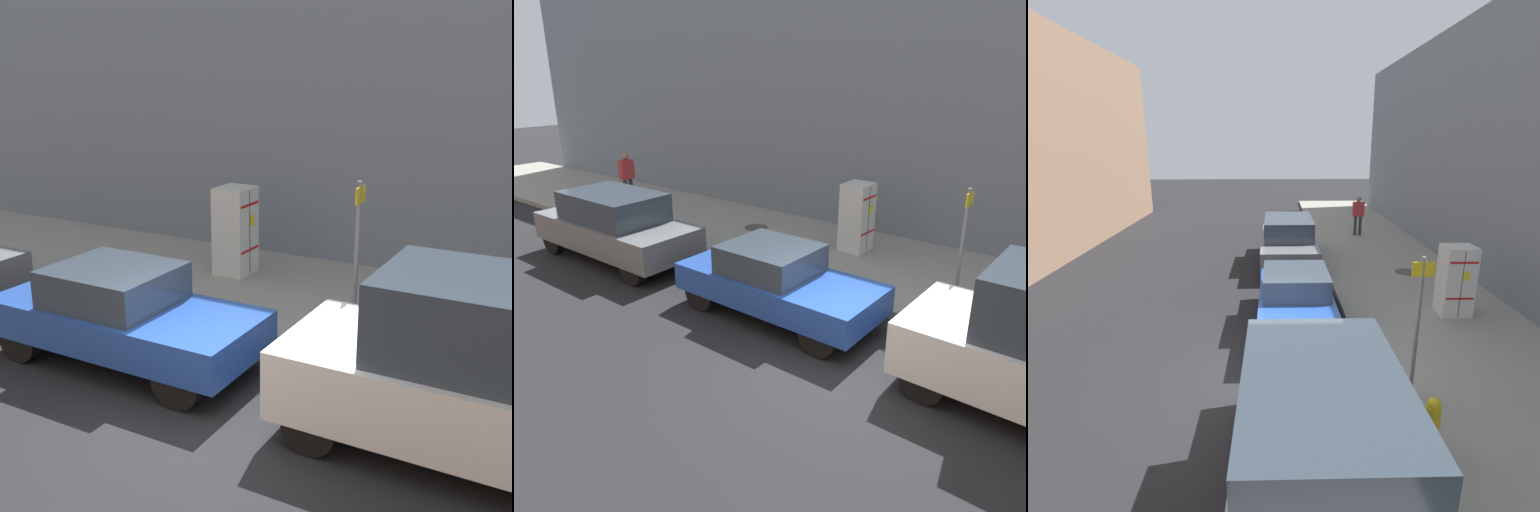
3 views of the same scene
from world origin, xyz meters
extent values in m
plane|color=black|center=(0.00, 0.00, 0.00)|extent=(80.00, 80.00, 0.00)
cube|color=gray|center=(-4.24, 0.00, 0.08)|extent=(4.51, 44.00, 0.16)
cube|color=slate|center=(-7.60, 0.00, 4.15)|extent=(2.21, 39.60, 8.30)
cube|color=silver|center=(-4.75, -2.53, 1.06)|extent=(0.77, 0.67, 1.79)
cube|color=black|center=(-4.75, -2.20, 1.06)|extent=(0.01, 0.01, 1.70)
cube|color=yellow|center=(-4.85, -2.20, 1.29)|extent=(0.16, 0.01, 0.22)
cube|color=red|center=(-4.75, -2.20, 1.63)|extent=(0.69, 0.01, 0.05)
cube|color=red|center=(-4.75, -2.20, 0.70)|extent=(0.69, 0.01, 0.05)
cylinder|color=#47443F|center=(-4.61, -5.85, 0.17)|extent=(0.70, 0.70, 0.02)
cylinder|color=slate|center=(-2.55, 0.85, 1.43)|extent=(0.07, 0.07, 2.53)
cube|color=yellow|center=(-2.55, 0.87, 2.49)|extent=(0.36, 0.02, 0.24)
cylinder|color=gold|center=(-2.44, 2.04, 0.50)|extent=(0.22, 0.22, 0.68)
sphere|color=gold|center=(-2.44, 2.04, 0.86)|extent=(0.20, 0.20, 0.20)
cylinder|color=#333338|center=(-4.18, -11.29, 0.60)|extent=(0.14, 0.14, 0.88)
cylinder|color=#333338|center=(-3.95, -11.29, 0.60)|extent=(0.14, 0.14, 0.88)
cube|color=#B73338|center=(-4.06, -11.29, 1.38)|extent=(0.51, 0.22, 0.66)
sphere|color=#8C664C|center=(-4.06, -11.29, 1.83)|extent=(0.24, 0.24, 0.24)
cube|color=slate|center=(-0.70, -7.28, 0.71)|extent=(1.92, 4.63, 0.70)
cube|color=#2D3842|center=(-0.70, -7.28, 1.41)|extent=(1.69, 2.55, 0.70)
cylinder|color=black|center=(-1.52, -5.58, 0.36)|extent=(0.22, 0.73, 0.73)
cylinder|color=black|center=(0.13, -5.58, 0.36)|extent=(0.22, 0.73, 0.73)
cylinder|color=black|center=(-1.52, -8.98, 0.36)|extent=(0.22, 0.73, 0.73)
cylinder|color=black|center=(0.13, -8.98, 0.36)|extent=(0.22, 0.73, 0.73)
cube|color=#23479E|center=(-0.70, -2.00, 0.64)|extent=(1.75, 4.10, 0.55)
cube|color=#2D3842|center=(-0.70, -2.20, 1.19)|extent=(1.54, 1.72, 0.55)
cylinder|color=black|center=(-1.44, -0.56, 0.36)|extent=(0.22, 0.73, 0.73)
cylinder|color=black|center=(0.05, -0.56, 0.36)|extent=(0.22, 0.73, 0.73)
cylinder|color=black|center=(-1.44, -3.43, 0.36)|extent=(0.22, 0.73, 0.73)
cylinder|color=black|center=(0.05, -3.43, 0.36)|extent=(0.22, 0.73, 0.73)
cylinder|color=black|center=(-1.54, 1.35, 0.33)|extent=(0.22, 0.66, 0.66)
cylinder|color=black|center=(0.15, 1.35, 0.33)|extent=(0.22, 0.66, 0.66)
camera|label=1|loc=(6.07, 3.92, 4.27)|focal=45.00mm
camera|label=2|loc=(6.47, 3.45, 4.67)|focal=35.00mm
camera|label=3|loc=(-0.19, 6.80, 4.48)|focal=28.00mm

